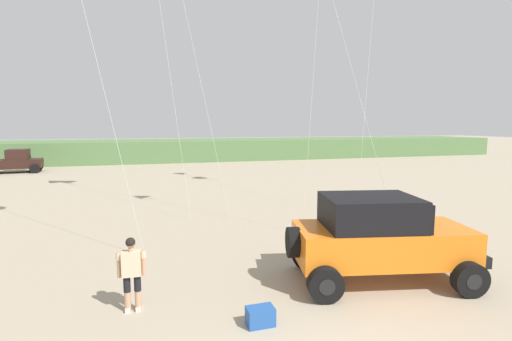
% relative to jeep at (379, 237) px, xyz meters
% --- Properties ---
extents(dune_ridge, '(90.00, 9.39, 2.26)m').
position_rel_jeep_xyz_m(dune_ridge, '(-6.37, 36.47, -0.07)').
color(dune_ridge, '#567A47').
rests_on(dune_ridge, ground_plane).
extents(jeep, '(5.01, 3.18, 2.26)m').
position_rel_jeep_xyz_m(jeep, '(0.00, 0.00, 0.00)').
color(jeep, orange).
rests_on(jeep, ground_plane).
extents(person_watching, '(0.62, 0.31, 1.67)m').
position_rel_jeep_xyz_m(person_watching, '(-6.09, 0.12, -0.26)').
color(person_watching, tan).
rests_on(person_watching, ground_plane).
extents(cooler_box, '(0.57, 0.37, 0.38)m').
position_rel_jeep_xyz_m(cooler_box, '(-3.58, -1.21, -1.01)').
color(cooler_box, '#23519E').
rests_on(cooler_box, ground_plane).
extents(distant_pickup, '(4.77, 2.82, 1.98)m').
position_rel_jeep_xyz_m(distant_pickup, '(-16.66, 27.83, -0.26)').
color(distant_pickup, black).
rests_on(distant_pickup, ground_plane).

